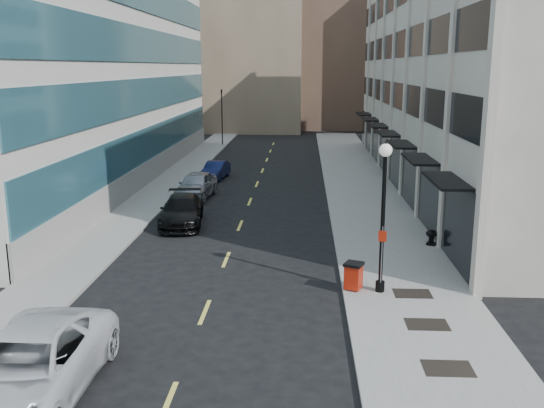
# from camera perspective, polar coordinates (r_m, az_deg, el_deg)

# --- Properties ---
(ground) EXTENTS (160.00, 160.00, 0.00)m
(ground) POSITION_cam_1_polar(r_m,az_deg,el_deg) (20.14, -7.28, -12.27)
(ground) COLOR black
(ground) RESTS_ON ground
(sidewalk_right) EXTENTS (5.00, 80.00, 0.15)m
(sidewalk_right) POSITION_cam_1_polar(r_m,az_deg,el_deg) (39.07, 8.91, 0.20)
(sidewalk_right) COLOR gray
(sidewalk_right) RESTS_ON ground
(sidewalk_left) EXTENTS (3.00, 80.00, 0.15)m
(sidewalk_left) POSITION_cam_1_polar(r_m,az_deg,el_deg) (40.11, -11.40, 0.43)
(sidewalk_left) COLOR gray
(sidewalk_left) RESTS_ON ground
(building_right) EXTENTS (15.30, 46.50, 18.25)m
(building_right) POSITION_cam_1_polar(r_m,az_deg,el_deg) (46.91, 20.25, 12.65)
(building_right) COLOR beige
(building_right) RESTS_ON ground
(building_left) EXTENTS (16.14, 46.00, 20.00)m
(building_left) POSITION_cam_1_polar(r_m,az_deg,el_deg) (48.96, -20.94, 13.74)
(building_left) COLOR silver
(building_left) RESTS_ON ground
(skyline_tan_near) EXTENTS (14.00, 18.00, 28.00)m
(skyline_tan_near) POSITION_cam_1_polar(r_m,az_deg,el_deg) (86.43, -2.00, 16.45)
(skyline_tan_near) COLOR #91785F
(skyline_tan_near) RESTS_ON ground
(skyline_brown) EXTENTS (12.00, 16.00, 34.00)m
(skyline_brown) POSITION_cam_1_polar(r_m,az_deg,el_deg) (90.45, 6.21, 18.13)
(skyline_brown) COLOR brown
(skyline_brown) RESTS_ON ground
(skyline_tan_far) EXTENTS (12.00, 14.00, 22.00)m
(skyline_tan_far) POSITION_cam_1_polar(r_m,az_deg,el_deg) (97.54, -7.51, 14.18)
(skyline_tan_far) COLOR #91785F
(skyline_tan_far) RESTS_ON ground
(skyline_stone) EXTENTS (10.00, 14.00, 20.00)m
(skyline_stone) POSITION_cam_1_polar(r_m,az_deg,el_deg) (85.20, 13.24, 13.49)
(skyline_stone) COLOR beige
(skyline_stone) RESTS_ON ground
(grate_near) EXTENTS (1.40, 1.00, 0.01)m
(grate_near) POSITION_cam_1_polar(r_m,az_deg,el_deg) (18.46, 16.23, -14.63)
(grate_near) COLOR black
(grate_near) RESTS_ON sidewalk_right
(grate_mid) EXTENTS (1.40, 1.00, 0.01)m
(grate_mid) POSITION_cam_1_polar(r_m,az_deg,el_deg) (21.10, 14.39, -10.92)
(grate_mid) COLOR black
(grate_mid) RESTS_ON sidewalk_right
(grate_far) EXTENTS (1.40, 1.00, 0.01)m
(grate_far) POSITION_cam_1_polar(r_m,az_deg,el_deg) (23.65, 13.08, -8.21)
(grate_far) COLOR black
(grate_far) RESTS_ON sidewalk_right
(road_centerline) EXTENTS (0.15, 68.20, 0.01)m
(road_centerline) POSITION_cam_1_polar(r_m,az_deg,el_deg) (36.11, -2.53, -0.81)
(road_centerline) COLOR #D8CC4C
(road_centerline) RESTS_ON ground
(traffic_signal) EXTENTS (0.66, 0.66, 6.98)m
(traffic_signal) POSITION_cam_1_polar(r_m,az_deg,el_deg) (66.59, -4.77, 10.37)
(traffic_signal) COLOR black
(traffic_signal) RESTS_ON ground
(car_white_van) EXTENTS (3.07, 6.66, 1.85)m
(car_white_van) POSITION_cam_1_polar(r_m,az_deg,el_deg) (17.36, -22.00, -14.08)
(car_white_van) COLOR silver
(car_white_van) RESTS_ON ground
(car_black_pickup) EXTENTS (2.83, 5.66, 1.58)m
(car_black_pickup) POSITION_cam_1_polar(r_m,az_deg,el_deg) (33.51, -8.49, -0.64)
(car_black_pickup) COLOR black
(car_black_pickup) RESTS_ON ground
(car_silver_sedan) EXTENTS (2.51, 5.21, 1.72)m
(car_silver_sedan) POSITION_cam_1_polar(r_m,az_deg,el_deg) (40.30, -7.13, 1.78)
(car_silver_sedan) COLOR #95969D
(car_silver_sedan) RESTS_ON ground
(car_blue_sedan) EXTENTS (1.93, 4.20, 1.33)m
(car_blue_sedan) POSITION_cam_1_polar(r_m,az_deg,el_deg) (47.09, -5.33, 3.18)
(car_blue_sedan) COLOR #111843
(car_blue_sedan) RESTS_ON ground
(trash_bin) EXTENTS (0.86, 0.86, 1.07)m
(trash_bin) POSITION_cam_1_polar(r_m,az_deg,el_deg) (23.49, 7.68, -6.64)
(trash_bin) COLOR #A51C0B
(trash_bin) RESTS_ON sidewalk_right
(lamppost) EXTENTS (0.48, 0.48, 5.77)m
(lamppost) POSITION_cam_1_polar(r_m,az_deg,el_deg) (22.68, 10.44, -0.04)
(lamppost) COLOR black
(lamppost) RESTS_ON sidewalk_right
(sign_post) EXTENTS (0.30, 0.13, 2.58)m
(sign_post) POSITION_cam_1_polar(r_m,az_deg,el_deg) (23.02, 10.30, -4.33)
(sign_post) COLOR slate
(sign_post) RESTS_ON sidewalk_right
(urn_planter) EXTENTS (0.54, 0.54, 0.74)m
(urn_planter) POSITION_cam_1_polar(r_m,az_deg,el_deg) (29.99, 14.78, -2.90)
(urn_planter) COLOR black
(urn_planter) RESTS_ON sidewalk_right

